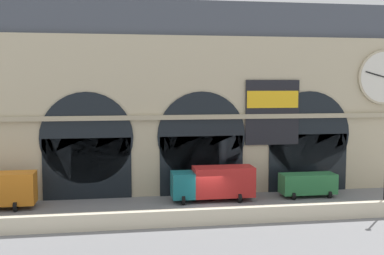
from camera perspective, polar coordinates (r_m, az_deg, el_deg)
The scene contains 5 objects.
ground_plane at distance 41.78m, azimuth 2.38°, elevation -9.53°, with size 200.00×200.00×0.00m, color slate.
quay_parapet_wall at distance 37.11m, azimuth 3.88°, elevation -10.45°, with size 90.00×0.70×1.25m, color beige.
station_building at distance 47.45m, azimuth 0.77°, elevation 3.22°, with size 45.02×4.72×18.50m.
box_truck_center at distance 43.77m, azimuth 2.62°, elevation -6.56°, with size 7.50×2.91×3.12m.
van_mideast at distance 46.69m, azimuth 13.64°, elevation -6.52°, with size 5.20×2.48×2.20m.
Camera 1 is at (-8.09, -39.57, 10.70)m, focal length 44.75 mm.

